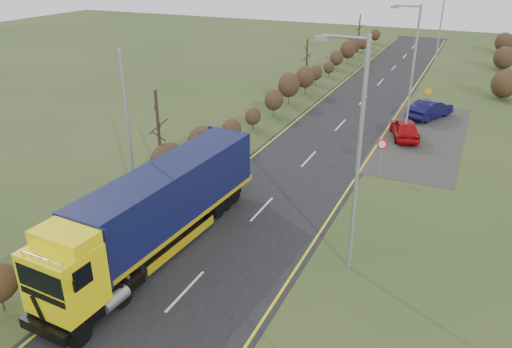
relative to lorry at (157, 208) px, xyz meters
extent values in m
plane|color=#2E3F1B|center=(2.80, 1.72, -2.27)|extent=(160.00, 160.00, 0.00)
cube|color=black|center=(2.80, 11.72, -2.26)|extent=(8.00, 120.00, 0.02)
cube|color=#2C2A27|center=(9.30, 21.72, -2.26)|extent=(6.00, 18.00, 0.02)
cube|color=yellow|center=(-0.90, 11.72, -2.24)|extent=(0.12, 116.00, 0.01)
cube|color=yellow|center=(6.50, 11.72, -2.24)|extent=(0.12, 116.00, 0.01)
cube|color=silver|center=(2.80, -2.28, -2.24)|extent=(0.12, 3.00, 0.01)
cube|color=silver|center=(2.80, 5.72, -2.24)|extent=(0.12, 3.00, 0.01)
cube|color=silver|center=(2.80, 13.72, -2.24)|extent=(0.12, 3.00, 0.01)
cube|color=silver|center=(2.80, 21.72, -2.24)|extent=(0.12, 3.00, 0.01)
cube|color=silver|center=(2.80, 29.72, -2.24)|extent=(0.12, 3.00, 0.01)
cube|color=silver|center=(2.80, 37.72, -2.24)|extent=(0.12, 3.00, 0.01)
cube|color=silver|center=(2.80, 45.72, -2.24)|extent=(0.12, 3.00, 0.01)
cube|color=silver|center=(2.80, 53.72, -2.24)|extent=(0.12, 3.00, 0.01)
cube|color=silver|center=(2.80, 61.72, -2.24)|extent=(0.12, 3.00, 0.01)
ellipsoid|color=black|center=(-3.22, -2.28, -1.13)|extent=(1.21, 1.57, 1.39)
ellipsoid|color=black|center=(-3.20, 1.72, -0.78)|extent=(1.58, 2.06, 1.82)
ellipsoid|color=black|center=(-3.18, 5.72, -0.43)|extent=(1.96, 2.55, 2.25)
ellipsoid|color=black|center=(-3.23, 9.72, -0.55)|extent=(1.83, 2.38, 2.10)
ellipsoid|color=black|center=(-3.15, 13.72, -0.99)|extent=(1.37, 1.78, 1.57)
ellipsoid|color=black|center=(-3.26, 17.72, -1.14)|extent=(1.20, 1.56, 1.38)
ellipsoid|color=black|center=(-3.12, 21.72, -0.81)|extent=(1.55, 2.02, 1.78)
ellipsoid|color=black|center=(-3.29, 25.72, -0.44)|extent=(1.95, 2.53, 2.24)
ellipsoid|color=black|center=(-3.10, 29.72, -0.53)|extent=(1.85, 2.41, 2.13)
ellipsoid|color=black|center=(-3.32, 33.72, -0.96)|extent=(1.40, 1.81, 1.61)
ellipsoid|color=black|center=(-3.07, 37.72, -1.15)|extent=(1.19, 1.55, 1.37)
ellipsoid|color=black|center=(-3.34, 41.72, -0.84)|extent=(1.52, 1.97, 1.75)
ellipsoid|color=black|center=(-3.04, 45.72, -0.46)|extent=(1.93, 2.51, 2.22)
ellipsoid|color=black|center=(-3.37, 49.72, -0.51)|extent=(1.88, 2.44, 2.16)
ellipsoid|color=black|center=(-3.02, 53.72, -0.93)|extent=(1.43, 1.85, 1.64)
ellipsoid|color=black|center=(-3.39, 57.72, -1.15)|extent=(1.19, 1.55, 1.37)
ellipsoid|color=black|center=(-3.00, 61.72, -0.87)|extent=(1.49, 1.93, 1.71)
cylinder|color=black|center=(-3.70, 5.72, 0.76)|extent=(0.18, 0.18, 6.05)
cylinder|color=black|center=(-3.70, 31.72, 0.26)|extent=(0.18, 0.18, 5.06)
cylinder|color=black|center=(-3.70, 53.72, 0.30)|extent=(0.18, 0.18, 5.15)
cube|color=black|center=(0.00, -4.99, -1.61)|extent=(2.55, 4.50, 0.43)
cube|color=yellow|center=(0.00, -5.85, -0.04)|extent=(2.50, 2.23, 2.47)
cube|color=black|center=(0.00, -6.84, -1.75)|extent=(2.38, 0.26, 0.52)
cube|color=black|center=(-0.40, -6.90, -0.80)|extent=(0.57, 0.06, 1.02)
cube|color=black|center=(0.40, -6.90, -0.80)|extent=(0.57, 0.06, 1.02)
cube|color=black|center=(0.00, -6.87, 0.49)|extent=(2.23, 0.20, 0.90)
cube|color=black|center=(0.00, -6.90, -0.18)|extent=(2.18, 0.17, 0.27)
cube|color=yellow|center=(0.00, -5.51, 1.46)|extent=(2.45, 1.47, 0.53)
cylinder|color=silver|center=(0.00, -6.65, 1.29)|extent=(2.09, 0.19, 0.06)
cube|color=black|center=(-1.36, -6.65, 0.53)|extent=(0.09, 0.12, 0.43)
cube|color=black|center=(1.36, -6.65, 0.53)|extent=(0.09, 0.12, 0.43)
cylinder|color=gray|center=(-1.09, -4.61, -1.56)|extent=(0.61, 1.27, 0.53)
cylinder|color=gray|center=(1.09, -4.61, -1.56)|extent=(0.61, 1.27, 0.53)
cube|color=gold|center=(0.00, 1.19, -1.10)|extent=(3.11, 12.10, 0.23)
cube|color=black|center=(0.00, 1.19, 0.32)|extent=(3.07, 11.72, 2.61)
cube|color=#0F1140|center=(0.00, 7.00, 0.32)|extent=(2.36, 0.21, 2.61)
cube|color=#0F1140|center=(0.00, -4.63, 0.32)|extent=(2.36, 0.21, 2.61)
cube|color=black|center=(0.00, 4.80, -1.65)|extent=(2.39, 3.55, 0.33)
cube|color=gold|center=(-1.16, 0.24, -1.75)|extent=(0.37, 5.22, 0.43)
cube|color=gold|center=(1.16, 0.24, -1.75)|extent=(0.37, 5.22, 0.43)
cylinder|color=black|center=(-1.00, -6.51, -1.78)|extent=(0.36, 1.01, 0.99)
cylinder|color=black|center=(1.00, -6.51, -1.78)|extent=(0.36, 1.01, 0.99)
cylinder|color=black|center=(-1.00, -4.14, -1.78)|extent=(0.36, 1.01, 0.99)
cylinder|color=black|center=(1.00, -4.14, -1.78)|extent=(0.36, 1.01, 0.99)
cylinder|color=black|center=(-1.00, 3.94, -1.78)|extent=(0.36, 1.01, 0.99)
cylinder|color=black|center=(1.00, 3.94, -1.78)|extent=(0.36, 1.01, 0.99)
cylinder|color=black|center=(-1.00, 4.89, -1.78)|extent=(0.36, 1.01, 0.99)
cylinder|color=black|center=(1.00, 4.89, -1.78)|extent=(0.36, 1.01, 0.99)
cylinder|color=black|center=(-1.00, 5.84, -1.78)|extent=(0.36, 1.01, 0.99)
cylinder|color=black|center=(1.00, 5.84, -1.78)|extent=(0.36, 1.01, 0.99)
imported|color=#A2080B|center=(8.06, 20.71, -1.51)|extent=(3.04, 4.77, 1.51)
imported|color=#0A0933|center=(9.18, 26.74, -1.48)|extent=(3.59, 5.05, 1.58)
cylinder|color=gray|center=(8.60, 2.34, 2.88)|extent=(0.18, 0.18, 10.30)
cylinder|color=gray|center=(7.68, 2.34, 7.86)|extent=(1.83, 0.12, 0.12)
cube|color=gray|center=(6.77, 2.34, 7.75)|extent=(0.52, 0.21, 0.16)
cylinder|color=gray|center=(8.17, 19.95, 2.65)|extent=(0.18, 0.18, 9.84)
cylinder|color=gray|center=(7.30, 19.95, 7.41)|extent=(1.75, 0.12, 0.12)
cube|color=gray|center=(6.42, 19.95, 7.30)|extent=(0.49, 0.20, 0.15)
cylinder|color=gray|center=(7.40, 46.64, 2.75)|extent=(0.18, 0.18, 10.04)
cylinder|color=gray|center=(-3.12, 2.38, 2.18)|extent=(0.16, 0.16, 8.89)
cylinder|color=gray|center=(7.71, 13.26, -1.25)|extent=(0.08, 0.08, 2.04)
cylinder|color=red|center=(7.71, 13.23, -0.23)|extent=(0.65, 0.04, 0.65)
cylinder|color=white|center=(7.71, 13.21, -0.23)|extent=(0.49, 0.02, 0.49)
cylinder|color=gray|center=(8.59, 29.48, -1.50)|extent=(0.08, 0.08, 1.53)
cube|color=#F4AF0D|center=(8.59, 29.43, -0.63)|extent=(0.77, 0.04, 0.77)
camera|label=1|loc=(12.59, -16.65, 10.85)|focal=35.00mm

